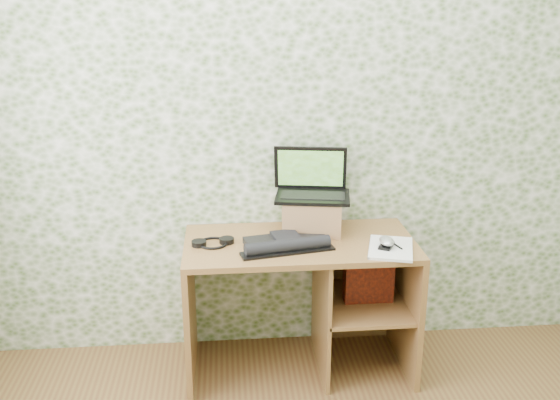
{
  "coord_description": "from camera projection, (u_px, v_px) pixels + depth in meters",
  "views": [
    {
      "loc": [
        -0.38,
        -1.55,
        1.97
      ],
      "look_at": [
        -0.11,
        1.39,
        1.0
      ],
      "focal_mm": 40.0,
      "sensor_mm": 36.0,
      "label": 1
    }
  ],
  "objects": [
    {
      "name": "riser",
      "position": [
        312.0,
        215.0,
        3.36
      ],
      "size": [
        0.35,
        0.31,
        0.19
      ],
      "primitive_type": "cube",
      "rotation": [
        0.0,
        0.0,
        -0.18
      ],
      "color": "#906440",
      "rests_on": "desk"
    },
    {
      "name": "pen",
      "position": [
        395.0,
        244.0,
        3.16
      ],
      "size": [
        0.05,
        0.13,
        0.01
      ],
      "primitive_type": "cylinder",
      "rotation": [
        1.57,
        0.0,
        0.29
      ],
      "color": "black",
      "rests_on": "notepad"
    },
    {
      "name": "red_box",
      "position": [
        369.0,
        274.0,
        3.34
      ],
      "size": [
        0.26,
        0.08,
        0.32
      ],
      "primitive_type": "cube",
      "rotation": [
        0.0,
        0.0,
        -0.0
      ],
      "color": "#9E250E",
      "rests_on": "desk"
    },
    {
      "name": "headphones",
      "position": [
        213.0,
        243.0,
        3.2
      ],
      "size": [
        0.22,
        0.18,
        0.03
      ],
      "rotation": [
        0.0,
        0.0,
        0.18
      ],
      "color": "black",
      "rests_on": "desk"
    },
    {
      "name": "wall_back",
      "position": [
        294.0,
        125.0,
        3.36
      ],
      "size": [
        3.5,
        0.0,
        3.5
      ],
      "primitive_type": "plane",
      "rotation": [
        1.57,
        0.0,
        0.0
      ],
      "color": "silver",
      "rests_on": "ground"
    },
    {
      "name": "desk",
      "position": [
        313.0,
        285.0,
        3.36
      ],
      "size": [
        1.2,
        0.6,
        0.75
      ],
      "color": "brown",
      "rests_on": "floor"
    },
    {
      "name": "notepad",
      "position": [
        391.0,
        248.0,
        3.14
      ],
      "size": [
        0.29,
        0.35,
        0.01
      ],
      "primitive_type": "cube",
      "rotation": [
        0.0,
        0.0,
        -0.28
      ],
      "color": "silver",
      "rests_on": "desk"
    },
    {
      "name": "laptop",
      "position": [
        312.0,
        185.0,
        3.35
      ],
      "size": [
        0.43,
        0.34,
        0.26
      ],
      "rotation": [
        0.0,
        0.0,
        -0.18
      ],
      "color": "black",
      "rests_on": "riser"
    },
    {
      "name": "keyboard",
      "position": [
        286.0,
        243.0,
        3.16
      ],
      "size": [
        0.49,
        0.33,
        0.07
      ],
      "rotation": [
        0.0,
        0.0,
        0.2
      ],
      "color": "black",
      "rests_on": "desk"
    },
    {
      "name": "mouse",
      "position": [
        386.0,
        243.0,
        3.13
      ],
      "size": [
        0.12,
        0.13,
        0.04
      ],
      "primitive_type": "ellipsoid",
      "rotation": [
        0.0,
        0.0,
        -0.49
      ],
      "color": "#B4B4B6",
      "rests_on": "notepad"
    }
  ]
}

